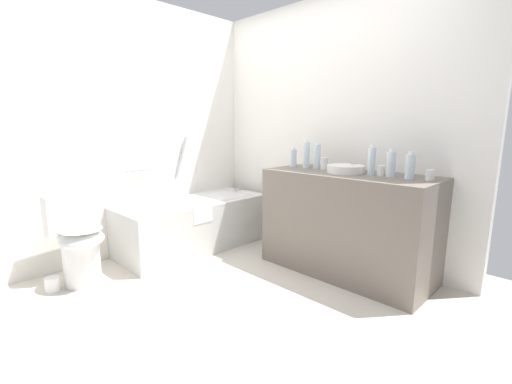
# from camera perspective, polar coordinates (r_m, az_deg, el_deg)

# --- Properties ---
(ground_plane) EXTENTS (3.79, 3.79, 0.00)m
(ground_plane) POSITION_cam_1_polar(r_m,az_deg,el_deg) (2.82, -7.04, -16.13)
(ground_plane) COLOR beige
(wall_back_tiled) EXTENTS (3.19, 0.10, 2.47)m
(wall_back_tiled) POSITION_cam_1_polar(r_m,az_deg,el_deg) (3.67, -20.80, 9.57)
(wall_back_tiled) COLOR white
(wall_back_tiled) RESTS_ON ground_plane
(wall_right_mirror) EXTENTS (0.10, 2.98, 2.47)m
(wall_right_mirror) POSITION_cam_1_polar(r_m,az_deg,el_deg) (3.58, 11.17, 10.05)
(wall_right_mirror) COLOR white
(wall_right_mirror) RESTS_ON ground_plane
(bathtub) EXTENTS (1.57, 0.67, 1.16)m
(bathtub) POSITION_cam_1_polar(r_m,az_deg,el_deg) (3.73, -10.08, -4.86)
(bathtub) COLOR silver
(bathtub) RESTS_ON ground_plane
(toilet) EXTENTS (0.37, 0.48, 0.74)m
(toilet) POSITION_cam_1_polar(r_m,az_deg,el_deg) (3.18, -27.15, -7.26)
(toilet) COLOR white
(toilet) RESTS_ON ground_plane
(vanity_counter) EXTENTS (0.63, 1.43, 0.88)m
(vanity_counter) POSITION_cam_1_polar(r_m,az_deg,el_deg) (3.12, 14.66, -5.00)
(vanity_counter) COLOR #6B6056
(vanity_counter) RESTS_ON ground_plane
(sink_basin) EXTENTS (0.31, 0.31, 0.06)m
(sink_basin) POSITION_cam_1_polar(r_m,az_deg,el_deg) (3.04, 14.50, 3.68)
(sink_basin) COLOR white
(sink_basin) RESTS_ON vanity_counter
(sink_faucet) EXTENTS (0.12, 0.15, 0.07)m
(sink_faucet) POSITION_cam_1_polar(r_m,az_deg,el_deg) (3.20, 16.18, 3.96)
(sink_faucet) COLOR #B6B6BB
(sink_faucet) RESTS_ON vanity_counter
(water_bottle_0) EXTENTS (0.06, 0.06, 0.24)m
(water_bottle_0) POSITION_cam_1_polar(r_m,az_deg,el_deg) (2.95, 18.47, 4.83)
(water_bottle_0) COLOR silver
(water_bottle_0) RESTS_ON vanity_counter
(water_bottle_1) EXTENTS (0.07, 0.07, 0.20)m
(water_bottle_1) POSITION_cam_1_polar(r_m,az_deg,el_deg) (2.83, 23.99, 3.86)
(water_bottle_1) COLOR silver
(water_bottle_1) RESTS_ON vanity_counter
(water_bottle_2) EXTENTS (0.07, 0.07, 0.26)m
(water_bottle_2) POSITION_cam_1_polar(r_m,az_deg,el_deg) (3.31, 8.25, 6.05)
(water_bottle_2) COLOR silver
(water_bottle_2) RESTS_ON vanity_counter
(water_bottle_3) EXTENTS (0.07, 0.07, 0.19)m
(water_bottle_3) POSITION_cam_1_polar(r_m,az_deg,el_deg) (3.39, 6.12, 5.61)
(water_bottle_3) COLOR silver
(water_bottle_3) RESTS_ON vanity_counter
(water_bottle_4) EXTENTS (0.07, 0.07, 0.24)m
(water_bottle_4) POSITION_cam_1_polar(r_m,az_deg,el_deg) (3.26, 9.96, 5.76)
(water_bottle_4) COLOR silver
(water_bottle_4) RESTS_ON vanity_counter
(water_bottle_5) EXTENTS (0.07, 0.07, 0.22)m
(water_bottle_5) POSITION_cam_1_polar(r_m,az_deg,el_deg) (2.90, 21.28, 4.33)
(water_bottle_5) COLOR silver
(water_bottle_5) RESTS_ON vanity_counter
(drinking_glass_0) EXTENTS (0.06, 0.06, 0.08)m
(drinking_glass_0) POSITION_cam_1_polar(r_m,az_deg,el_deg) (2.95, 19.83, 3.32)
(drinking_glass_0) COLOR white
(drinking_glass_0) RESTS_ON vanity_counter
(drinking_glass_1) EXTENTS (0.06, 0.06, 0.08)m
(drinking_glass_1) POSITION_cam_1_polar(r_m,az_deg,el_deg) (2.83, 26.66, 2.51)
(drinking_glass_1) COLOR white
(drinking_glass_1) RESTS_ON vanity_counter
(drinking_glass_2) EXTENTS (0.07, 0.07, 0.10)m
(drinking_glass_2) POSITION_cam_1_polar(r_m,az_deg,el_deg) (3.23, 11.16, 4.60)
(drinking_glass_2) COLOR white
(drinking_glass_2) RESTS_ON vanity_counter
(toilet_paper_roll) EXTENTS (0.11, 0.11, 0.11)m
(toilet_paper_roll) POSITION_cam_1_polar(r_m,az_deg,el_deg) (3.23, -30.41, -12.94)
(toilet_paper_roll) COLOR white
(toilet_paper_roll) RESTS_ON ground_plane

